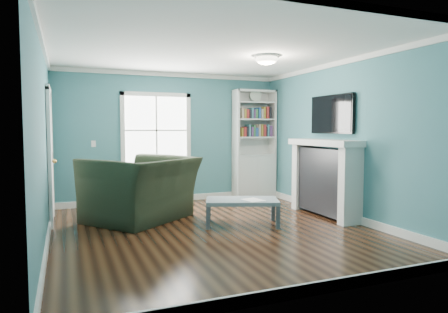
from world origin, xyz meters
name	(u,v)px	position (x,y,z in m)	size (l,w,h in m)	color
floor	(214,230)	(0.00, 0.00, 0.00)	(5.00, 5.00, 0.00)	black
room_walls	(214,122)	(0.00, 0.00, 1.58)	(5.00, 5.00, 5.00)	teal
trim	(214,146)	(0.00, 0.00, 1.24)	(4.50, 5.00, 2.60)	white
window	(156,130)	(-0.30, 2.49, 1.45)	(1.40, 0.06, 1.50)	white
bookshelf	(254,155)	(1.77, 2.30, 0.92)	(0.90, 0.35, 2.31)	silver
fireplace	(325,179)	(2.08, 0.20, 0.64)	(0.44, 1.58, 1.30)	black
tv	(332,114)	(2.20, 0.20, 1.72)	(0.06, 1.10, 0.65)	black
door	(50,155)	(-2.22, 1.40, 1.07)	(0.12, 0.98, 2.17)	silver
ceiling_fixture	(267,59)	(0.90, 0.10, 2.55)	(0.38, 0.38, 0.15)	white
light_switch	(93,144)	(-1.50, 2.48, 1.20)	(0.08, 0.01, 0.12)	white
recliner	(141,178)	(-0.86, 1.04, 0.69)	(1.57, 1.02, 1.37)	black
coffee_table	(242,203)	(0.51, 0.14, 0.35)	(1.24, 0.95, 0.40)	#454B52
paper_sheet	(253,200)	(0.64, 0.01, 0.40)	(0.25, 0.32, 0.00)	white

